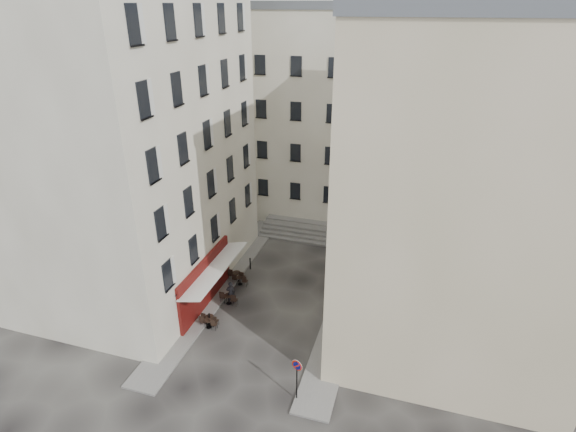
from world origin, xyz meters
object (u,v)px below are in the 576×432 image
at_px(no_parking_sign, 297,373).
at_px(pedestrian, 231,293).
at_px(bistro_table_b, 210,319).
at_px(bistro_table_a, 209,323).

xyz_separation_m(no_parking_sign, pedestrian, (-6.51, 6.63, -1.01)).
xyz_separation_m(no_parking_sign, bistro_table_b, (-6.88, 4.16, -1.43)).
bearing_deg(bistro_table_b, no_parking_sign, -31.14).
bearing_deg(no_parking_sign, pedestrian, 153.56).
xyz_separation_m(no_parking_sign, bistro_table_a, (-6.81, 3.83, -1.44)).
relative_size(no_parking_sign, pedestrian, 1.57).
bearing_deg(bistro_table_b, bistro_table_a, -77.93).
xyz_separation_m(bistro_table_b, pedestrian, (0.36, 2.47, 0.42)).
relative_size(bistro_table_a, bistro_table_b, 0.99).
bearing_deg(no_parking_sign, bistro_table_b, 167.91).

